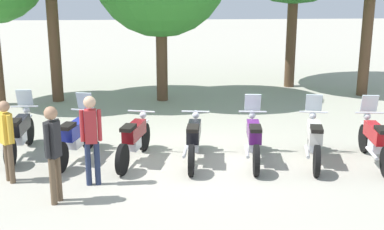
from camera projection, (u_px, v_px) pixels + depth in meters
name	position (u px, v px, depth m)	size (l,w,h in m)	color
ground_plane	(194.00, 161.00, 10.97)	(80.00, 80.00, 0.00)	#ADA899
motorcycle_0	(20.00, 132.00, 11.27)	(0.62, 2.19, 1.37)	black
motorcycle_1	(75.00, 136.00, 10.97)	(0.80, 2.15, 1.37)	black
motorcycle_2	(134.00, 139.00, 10.84)	(0.82, 2.14, 0.99)	black
motorcycle_3	(194.00, 139.00, 10.81)	(0.67, 2.18, 0.99)	black
motorcycle_4	(254.00, 139.00, 10.81)	(0.65, 2.19, 1.37)	black
motorcycle_5	(314.00, 139.00, 10.78)	(0.77, 2.16, 1.37)	black
motorcycle_6	(375.00, 140.00, 10.71)	(0.64, 2.19, 1.37)	black
person_0	(7.00, 136.00, 9.60)	(0.31, 0.36, 1.62)	brown
person_1	(91.00, 133.00, 9.43)	(0.40, 0.25, 1.75)	#232D4C
person_2	(53.00, 147.00, 8.66)	(0.30, 0.40, 1.75)	brown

